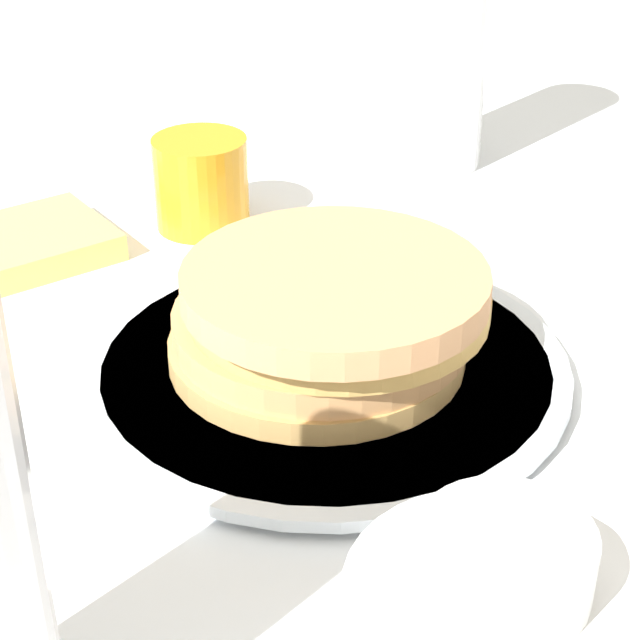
# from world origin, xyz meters

# --- Properties ---
(ground_plane) EXTENTS (4.00, 4.00, 0.00)m
(ground_plane) POSITION_xyz_m (0.00, 0.00, 0.00)
(ground_plane) COLOR white
(plate) EXTENTS (0.29, 0.29, 0.01)m
(plate) POSITION_xyz_m (-0.03, -0.02, 0.01)
(plate) COLOR silver
(plate) RESTS_ON ground_plane
(pancake_stack) EXTENTS (0.19, 0.19, 0.06)m
(pancake_stack) POSITION_xyz_m (-0.03, -0.03, 0.04)
(pancake_stack) COLOR tan
(pancake_stack) RESTS_ON plate
(juice_glass) EXTENTS (0.07, 0.07, 0.07)m
(juice_glass) POSITION_xyz_m (0.06, -0.24, 0.04)
(juice_glass) COLOR orange
(juice_glass) RESTS_ON ground_plane
(water_bottle_near) EXTENTS (0.08, 0.08, 0.26)m
(water_bottle_near) POSITION_xyz_m (-0.14, -0.36, 0.12)
(water_bottle_near) COLOR white
(water_bottle_near) RESTS_ON ground_plane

